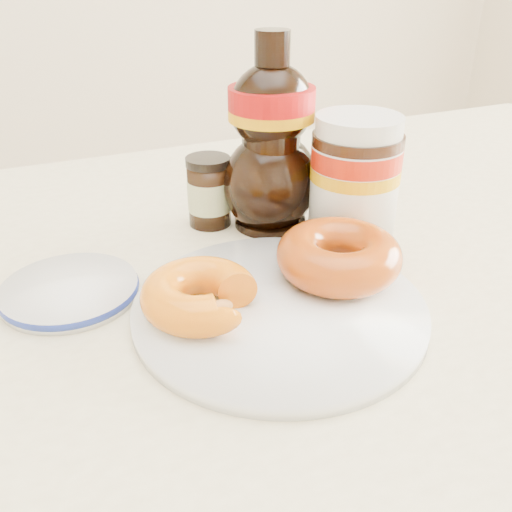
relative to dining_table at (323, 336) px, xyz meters
name	(u,v)px	position (x,y,z in m)	size (l,w,h in m)	color
dining_table	(323,336)	(0.00, 0.00, 0.00)	(1.40, 0.90, 0.75)	#FDEFC0
plate	(279,309)	(-0.08, -0.05, 0.09)	(0.26, 0.26, 0.01)	white
donut_bitten	(200,295)	(-0.15, -0.04, 0.11)	(0.10, 0.10, 0.03)	orange
donut_whole	(339,256)	(-0.01, -0.03, 0.12)	(0.12, 0.12, 0.04)	#8D3609
nutella_jar	(355,174)	(0.06, 0.06, 0.16)	(0.10, 0.10, 0.14)	white
syrup_bottle	(271,135)	(-0.01, 0.12, 0.19)	(0.11, 0.09, 0.21)	black
dark_jar	(209,192)	(-0.07, 0.15, 0.12)	(0.05, 0.05, 0.08)	black
blue_rim_saucer	(70,290)	(-0.24, 0.05, 0.09)	(0.13, 0.13, 0.01)	white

